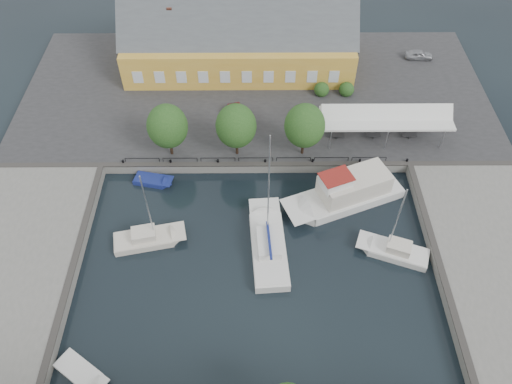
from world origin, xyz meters
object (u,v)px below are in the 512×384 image
west_boat_b (148,240)px  car_red (238,116)px  warehouse (234,41)px  tent_canopy (386,118)px  launch_sw (82,374)px  trawler (347,193)px  car_silver (419,55)px  east_boat_b (394,252)px  launch_nw (153,181)px  center_sailboat (268,246)px

west_boat_b → car_red: bearing=63.3°
warehouse → tent_canopy: bearing=-39.9°
warehouse → launch_sw: (-11.10, -39.87, -4.34)m
trawler → car_silver: bearing=62.5°
car_red → trawler: trawler is taller
east_boat_b → launch_nw: size_ratio=2.18×
west_boat_b → east_boat_b: bearing=-3.9°
center_sailboat → car_silver: bearing=55.3°
launch_nw → west_boat_b: bearing=-85.6°
warehouse → tent_canopy: size_ratio=2.04×
east_boat_b → launch_sw: (-26.44, -11.13, -0.17)m
tent_canopy → west_boat_b: (-24.21, -13.34, -3.42)m
tent_canopy → car_silver: size_ratio=3.98×
car_silver → launch_nw: (-32.20, -20.85, -1.51)m
trawler → launch_nw: 20.15m
car_silver → trawler: 26.49m
west_boat_b → launch_nw: 7.66m
car_silver → car_red: car_red is taller
warehouse → car_red: size_ratio=6.87×
car_silver → launch_sw: bearing=143.5°
warehouse → car_silver: 24.20m
car_red → launch_nw: size_ratio=0.97×
east_boat_b → tent_canopy: bearing=85.2°
launch_sw → launch_nw: launch_sw is taller
center_sailboat → launch_sw: size_ratio=2.91×
warehouse → east_boat_b: size_ratio=3.07×
center_sailboat → trawler: (8.05, 5.88, 0.65)m
tent_canopy → trawler: trawler is taller
tent_canopy → center_sailboat: 19.47m
launch_sw → warehouse: bearing=74.4°
center_sailboat → launch_sw: (-14.81, -11.80, -0.27)m
warehouse → trawler: bearing=-62.1°
tent_canopy → car_silver: tent_canopy is taller
car_silver → launch_nw: car_silver is taller
warehouse → center_sailboat: center_sailboat is taller
center_sailboat → west_boat_b: 11.35m
warehouse → east_boat_b: (15.34, -28.74, -4.17)m
car_silver → center_sailboat: bearing=149.3°
car_red → center_sailboat: 17.49m
warehouse → car_silver: bearing=3.1°
east_boat_b → car_silver: bearing=73.9°
trawler → west_boat_b: 20.02m
car_silver → east_boat_b: size_ratio=0.38×
center_sailboat → east_boat_b: (11.63, -0.67, -0.10)m
tent_canopy → trawler: bearing=-120.2°
center_sailboat → trawler: 9.99m
car_red → launch_nw: car_red is taller
center_sailboat → west_boat_b: size_ratio=1.46×
car_silver → launch_nw: 38.39m
car_silver → east_boat_b: (-8.67, -30.03, -1.34)m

